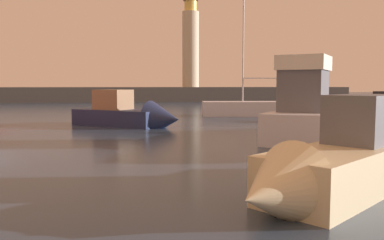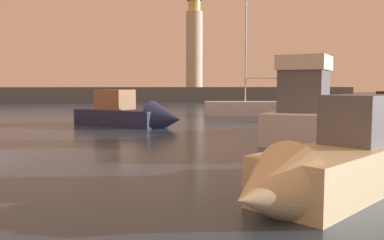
% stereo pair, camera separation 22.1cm
% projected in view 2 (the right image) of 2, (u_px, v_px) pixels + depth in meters
% --- Properties ---
extents(ground_plane, '(220.00, 220.00, 0.00)m').
position_uv_depth(ground_plane, '(184.00, 117.00, 33.84)').
color(ground_plane, '#2D3D51').
extents(breakwater, '(66.15, 6.52, 2.37)m').
position_uv_depth(breakwater, '(157.00, 94.00, 65.71)').
color(breakwater, '#423F3D').
rests_on(breakwater, ground_plane).
extents(lighthouse, '(2.73, 2.73, 15.09)m').
position_uv_depth(lighthouse, '(194.00, 44.00, 65.97)').
color(lighthouse, beige).
rests_on(lighthouse, breakwater).
extents(motorboat_0, '(7.51, 6.61, 2.93)m').
position_uv_depth(motorboat_0, '(134.00, 115.00, 26.13)').
color(motorboat_0, '#1E284C').
rests_on(motorboat_0, ground_plane).
extents(motorboat_1, '(7.91, 9.16, 4.60)m').
position_uv_depth(motorboat_1, '(314.00, 115.00, 20.93)').
color(motorboat_1, silver).
rests_on(motorboat_1, ground_plane).
extents(motorboat_2, '(3.97, 6.26, 2.55)m').
position_uv_depth(motorboat_2, '(371.00, 111.00, 30.95)').
color(motorboat_2, '#B21E1E').
rests_on(motorboat_2, ground_plane).
extents(motorboat_5, '(7.18, 5.85, 2.72)m').
position_uv_depth(motorboat_5, '(334.00, 163.00, 9.69)').
color(motorboat_5, beige).
rests_on(motorboat_5, ground_plane).
extents(sailboat_moored, '(9.02, 3.44, 12.66)m').
position_uv_depth(sailboat_moored, '(255.00, 108.00, 35.12)').
color(sailboat_moored, silver).
rests_on(sailboat_moored, ground_plane).
extents(mooring_buoy, '(0.99, 0.99, 0.99)m').
position_uv_depth(mooring_buoy, '(343.00, 116.00, 28.08)').
color(mooring_buoy, '#EA5919').
rests_on(mooring_buoy, ground_plane).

